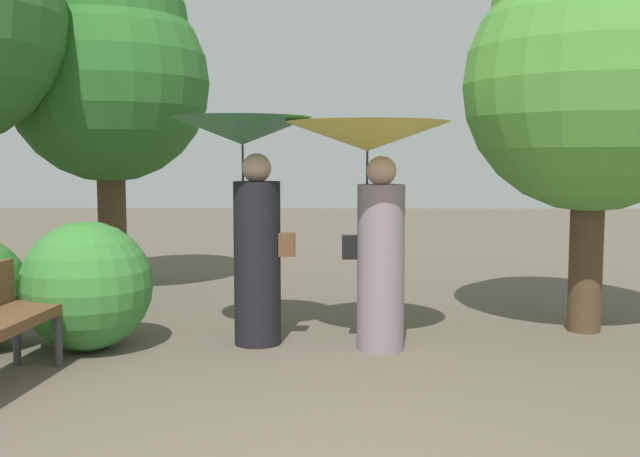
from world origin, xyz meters
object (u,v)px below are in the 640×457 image
Objects in this scene: person_left at (249,185)px; tree_mid_left at (108,64)px; tree_near_right at (593,63)px; person_right at (372,180)px.

tree_mid_left is at bearing 46.54° from person_left.
person_left is 0.51× the size of tree_near_right.
person_right is 2.38m from tree_near_right.
tree_near_right is at bearing -71.74° from person_left.
tree_mid_left is (-1.97, 2.48, 1.34)m from person_left.
person_right is at bearing -41.04° from tree_mid_left.
person_right is 0.46× the size of tree_mid_left.
person_left is 3.44m from tree_mid_left.
tree_near_right is (2.02, 0.69, 1.04)m from person_right.
person_left is 1.06m from person_right.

